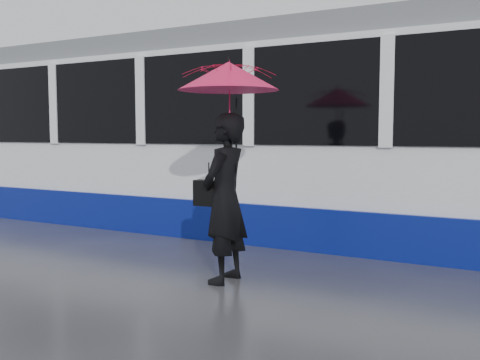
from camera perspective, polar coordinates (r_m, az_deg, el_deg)
The scene contains 6 objects.
ground at distance 6.61m, azimuth 1.97°, elevation -9.58°, with size 90.00×90.00×0.00m, color #2D2D32.
rails at distance 8.86m, azimuth 9.22°, elevation -5.84°, with size 34.00×1.51×0.02m.
tram at distance 9.70m, azimuth -3.57°, elevation 4.81°, with size 26.00×2.56×3.35m.
woman at distance 5.94m, azimuth -1.63°, elevation -1.96°, with size 0.69×0.45×1.89m, color black.
umbrella at distance 5.88m, azimuth -1.23°, elevation 8.95°, with size 1.15×1.15×1.27m.
handbag at distance 6.06m, azimuth -3.34°, elevation -1.39°, with size 0.34×0.16×0.47m.
Camera 1 is at (2.84, -5.73, 1.65)m, focal length 40.00 mm.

